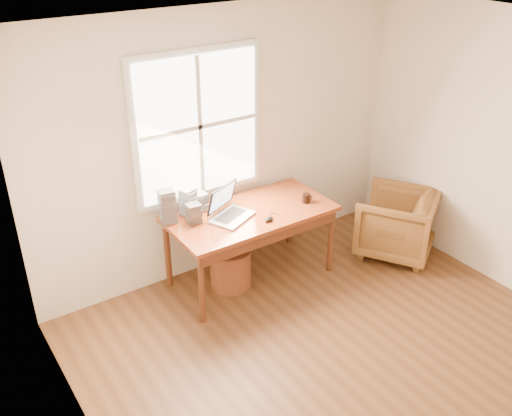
{
  "coord_description": "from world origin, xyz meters",
  "views": [
    {
      "loc": [
        -2.63,
        -2.2,
        3.32
      ],
      "look_at": [
        -0.04,
        1.65,
        0.87
      ],
      "focal_mm": 40.0,
      "sensor_mm": 36.0,
      "label": 1
    }
  ],
  "objects_px": {
    "cd_stack_a": "(188,202)",
    "armchair": "(396,223)",
    "coffee_mug": "(306,198)",
    "laptop": "(232,205)",
    "desk": "(251,214)",
    "wicker_stool": "(231,268)"
  },
  "relations": [
    {
      "from": "armchair",
      "to": "cd_stack_a",
      "type": "bearing_deg",
      "value": -51.56
    },
    {
      "from": "desk",
      "to": "armchair",
      "type": "xyz_separation_m",
      "value": [
        1.55,
        -0.46,
        -0.38
      ]
    },
    {
      "from": "armchair",
      "to": "coffee_mug",
      "type": "distance_m",
      "value": 1.13
    },
    {
      "from": "wicker_stool",
      "to": "laptop",
      "type": "distance_m",
      "value": 0.7
    },
    {
      "from": "coffee_mug",
      "to": "armchair",
      "type": "bearing_deg",
      "value": -16.65
    },
    {
      "from": "wicker_stool",
      "to": "coffee_mug",
      "type": "distance_m",
      "value": 1.01
    },
    {
      "from": "desk",
      "to": "laptop",
      "type": "relative_size",
      "value": 3.9
    },
    {
      "from": "armchair",
      "to": "wicker_stool",
      "type": "height_order",
      "value": "armchair"
    },
    {
      "from": "desk",
      "to": "wicker_stool",
      "type": "bearing_deg",
      "value": 180.0
    },
    {
      "from": "desk",
      "to": "coffee_mug",
      "type": "distance_m",
      "value": 0.58
    },
    {
      "from": "wicker_stool",
      "to": "cd_stack_a",
      "type": "height_order",
      "value": "cd_stack_a"
    },
    {
      "from": "wicker_stool",
      "to": "laptop",
      "type": "height_order",
      "value": "laptop"
    },
    {
      "from": "wicker_stool",
      "to": "cd_stack_a",
      "type": "relative_size",
      "value": 1.5
    },
    {
      "from": "desk",
      "to": "wicker_stool",
      "type": "relative_size",
      "value": 3.99
    },
    {
      "from": "desk",
      "to": "laptop",
      "type": "distance_m",
      "value": 0.27
    },
    {
      "from": "desk",
      "to": "wicker_stool",
      "type": "distance_m",
      "value": 0.58
    },
    {
      "from": "laptop",
      "to": "coffee_mug",
      "type": "distance_m",
      "value": 0.8
    },
    {
      "from": "cd_stack_a",
      "to": "armchair",
      "type": "bearing_deg",
      "value": -19.65
    },
    {
      "from": "laptop",
      "to": "armchair",
      "type": "bearing_deg",
      "value": -38.5
    },
    {
      "from": "armchair",
      "to": "coffee_mug",
      "type": "height_order",
      "value": "coffee_mug"
    },
    {
      "from": "wicker_stool",
      "to": "cd_stack_a",
      "type": "bearing_deg",
      "value": 134.3
    },
    {
      "from": "desk",
      "to": "laptop",
      "type": "xyz_separation_m",
      "value": [
        -0.22,
        -0.01,
        0.17
      ]
    }
  ]
}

